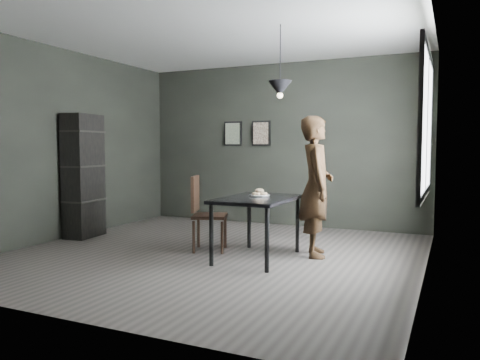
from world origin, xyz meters
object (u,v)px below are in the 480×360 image
at_px(white_plate, 259,196).
at_px(wood_chair, 203,208).
at_px(cafe_table, 257,204).
at_px(shelf_unit, 83,176).
at_px(woman, 316,186).
at_px(pendant_lamp, 280,88).

xyz_separation_m(white_plate, wood_chair, (-0.80, 0.00, -0.20)).
height_order(cafe_table, shelf_unit, shelf_unit).
height_order(woman, pendant_lamp, pendant_lamp).
bearing_deg(woman, pendant_lamp, 114.65).
distance_m(white_plate, pendant_lamp, 1.32).
bearing_deg(shelf_unit, pendant_lamp, -8.55).
height_order(white_plate, woman, woman).
xyz_separation_m(woman, wood_chair, (-1.42, -0.33, -0.31)).
height_order(woman, shelf_unit, shelf_unit).
bearing_deg(white_plate, cafe_table, -81.00).
height_order(cafe_table, wood_chair, wood_chair).
relative_size(wood_chair, shelf_unit, 0.53).
xyz_separation_m(woman, pendant_lamp, (-0.35, -0.35, 1.18)).
relative_size(cafe_table, woman, 0.69).
bearing_deg(wood_chair, pendant_lamp, -21.64).
bearing_deg(woman, wood_chair, 82.57).
bearing_deg(wood_chair, woman, -7.20).
bearing_deg(white_plate, pendant_lamp, -5.35).
bearing_deg(pendant_lamp, woman, 45.02).
bearing_deg(pendant_lamp, wood_chair, 178.49).
relative_size(white_plate, shelf_unit, 0.12).
bearing_deg(cafe_table, pendant_lamp, 21.80).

